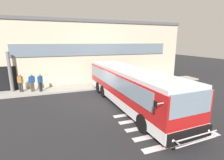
{
  "coord_description": "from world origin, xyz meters",
  "views": [
    {
      "loc": [
        -3.52,
        -11.45,
        4.6
      ],
      "look_at": [
        0.97,
        1.22,
        1.5
      ],
      "focal_mm": 26.72,
      "sensor_mm": 36.0,
      "label": 1
    }
  ],
  "objects_px": {
    "entry_support_column": "(10,72)",
    "passenger_at_curb_edge": "(40,82)",
    "bus_main_foreground": "(130,87)",
    "passenger_near_column": "(20,82)",
    "passenger_by_doorway": "(32,81)"
  },
  "relations": [
    {
      "from": "bus_main_foreground",
      "to": "entry_support_column",
      "type": "bearing_deg",
      "value": 144.96
    },
    {
      "from": "passenger_near_column",
      "to": "passenger_by_doorway",
      "type": "distance_m",
      "value": 0.96
    },
    {
      "from": "passenger_at_curb_edge",
      "to": "passenger_by_doorway",
      "type": "bearing_deg",
      "value": 160.29
    },
    {
      "from": "passenger_near_column",
      "to": "passenger_at_curb_edge",
      "type": "xyz_separation_m",
      "value": [
        1.67,
        -0.46,
        0.0
      ]
    },
    {
      "from": "entry_support_column",
      "to": "passenger_near_column",
      "type": "distance_m",
      "value": 1.25
    },
    {
      "from": "bus_main_foreground",
      "to": "passenger_by_doorway",
      "type": "bearing_deg",
      "value": 141.73
    },
    {
      "from": "bus_main_foreground",
      "to": "passenger_near_column",
      "type": "distance_m",
      "value": 9.92
    },
    {
      "from": "entry_support_column",
      "to": "passenger_at_curb_edge",
      "type": "relative_size",
      "value": 2.16
    },
    {
      "from": "entry_support_column",
      "to": "passenger_by_doorway",
      "type": "xyz_separation_m",
      "value": [
        1.74,
        -0.6,
        -0.84
      ]
    },
    {
      "from": "entry_support_column",
      "to": "bus_main_foreground",
      "type": "xyz_separation_m",
      "value": [
        8.84,
        -6.2,
        -0.62
      ]
    },
    {
      "from": "entry_support_column",
      "to": "passenger_by_doorway",
      "type": "distance_m",
      "value": 2.03
    },
    {
      "from": "entry_support_column",
      "to": "passenger_by_doorway",
      "type": "relative_size",
      "value": 2.16
    },
    {
      "from": "entry_support_column",
      "to": "passenger_at_curb_edge",
      "type": "xyz_separation_m",
      "value": [
        2.47,
        -0.86,
        -0.88
      ]
    },
    {
      "from": "passenger_at_curb_edge",
      "to": "bus_main_foreground",
      "type": "bearing_deg",
      "value": -39.96
    },
    {
      "from": "bus_main_foreground",
      "to": "passenger_near_column",
      "type": "height_order",
      "value": "bus_main_foreground"
    }
  ]
}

